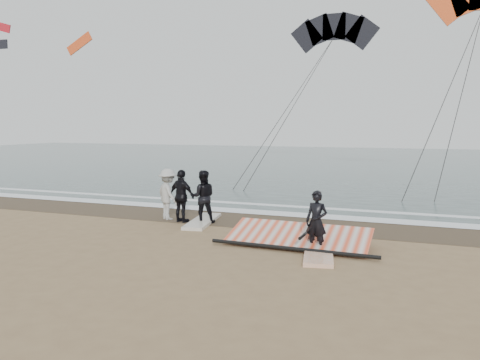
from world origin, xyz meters
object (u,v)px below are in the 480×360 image
object	(u,v)px
board_white	(319,252)
board_cream	(203,221)
man_main	(316,222)
sail_rig	(297,237)

from	to	relation	value
board_white	board_cream	xyz separation A→B (m)	(-4.49, 2.49, 0.00)
man_main	board_cream	distance (m)	5.04
sail_rig	board_cream	bearing A→B (deg)	155.14
board_cream	sail_rig	distance (m)	4.11
board_white	sail_rig	bearing A→B (deg)	124.77
board_white	board_cream	world-z (taller)	board_cream
man_main	sail_rig	bearing A→B (deg)	149.90
man_main	sail_rig	xyz separation A→B (m)	(-0.66, 0.63, -0.63)
man_main	board_cream	xyz separation A→B (m)	(-4.39, 2.36, -0.77)
man_main	sail_rig	size ratio (longest dim) A/B	0.36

